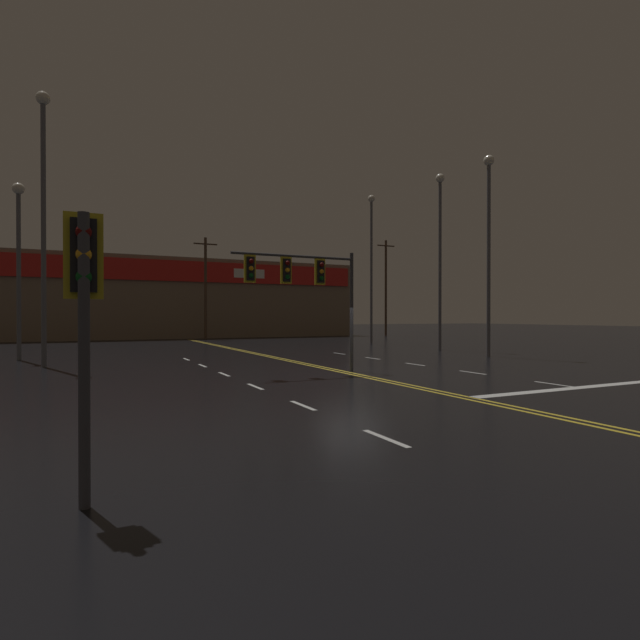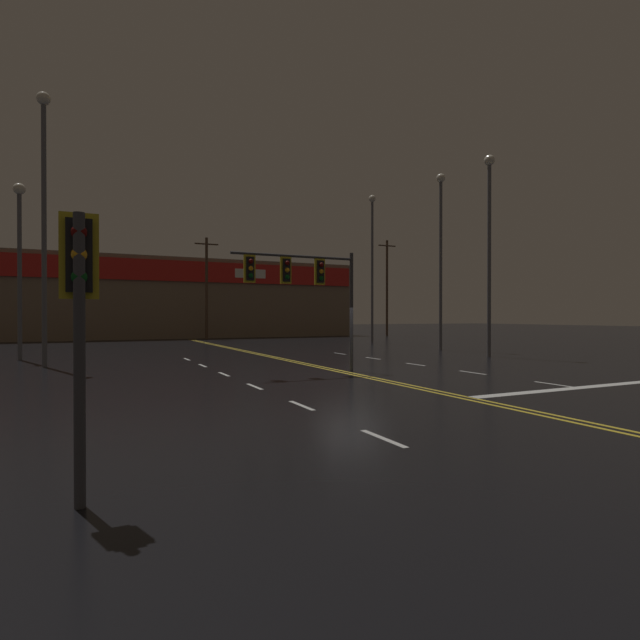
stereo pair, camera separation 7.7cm
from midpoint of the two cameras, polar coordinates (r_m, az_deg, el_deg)
The scene contains 11 objects.
ground_plane at distance 18.93m, azimuth 3.57°, elevation -6.12°, with size 200.00×200.00×0.00m, color black.
road_markings at distance 18.40m, azimuth 7.21°, elevation -6.30°, with size 12.94×60.00×0.01m.
traffic_signal_median at distance 18.65m, azimuth -2.12°, elevation 4.87°, with size 4.92×0.36×4.64m.
traffic_signal_corner_southwest at distance 6.31m, azimuth -25.50°, elevation 3.11°, with size 0.42×0.36×3.35m.
streetlight_near_left at distance 24.57m, azimuth -28.93°, elevation 12.23°, with size 0.56×0.56×11.62m.
streetlight_near_right at distance 40.31m, azimuth 6.04°, elevation 7.78°, with size 0.56×0.56×11.82m.
streetlight_median_approach at distance 28.68m, azimuth -31.05°, elevation 7.26°, with size 0.56×0.56×8.67m.
streetlight_far_right at distance 28.41m, azimuth 18.85°, elevation 9.67°, with size 0.56×0.56×10.74m.
streetlight_far_median at distance 33.08m, azimuth 13.70°, elevation 8.85°, with size 0.56×0.56×11.25m.
building_backdrop at distance 54.33m, azimuth -15.96°, elevation 2.29°, with size 36.12×10.23×7.84m.
utility_pole_row at distance 47.34m, azimuth -15.22°, elevation 4.55°, with size 45.48×0.26×11.92m.
Camera 2 is at (-9.16, -16.42, 2.16)m, focal length 28.00 mm.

